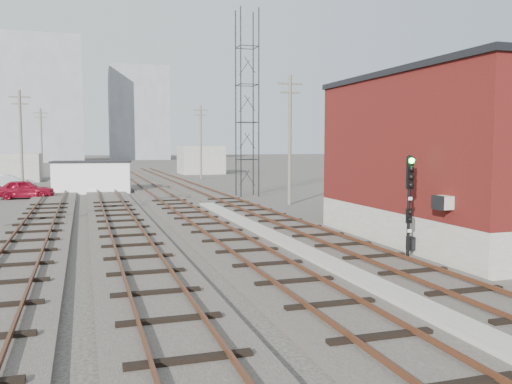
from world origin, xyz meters
name	(u,v)px	position (x,y,z in m)	size (l,w,h in m)	color
ground	(146,179)	(0.00, 60.00, 0.00)	(320.00, 320.00, 0.00)	#282621
track_right	(201,192)	(2.50, 39.00, 0.11)	(3.20, 90.00, 0.39)	#332D28
track_mid_right	(155,193)	(-1.50, 39.00, 0.11)	(3.20, 90.00, 0.39)	#332D28
track_mid_left	(107,194)	(-5.50, 39.00, 0.11)	(3.20, 90.00, 0.39)	#332D28
track_left	(55,195)	(-9.50, 39.00, 0.11)	(3.20, 90.00, 0.39)	#332D28
platform_curb	(277,241)	(0.50, 14.00, 0.13)	(0.90, 28.00, 0.26)	gray
brick_building	(449,158)	(7.50, 12.00, 3.63)	(6.54, 12.20, 7.22)	gray
lattice_tower	(247,104)	(5.50, 35.00, 7.50)	(1.60, 1.60, 15.00)	black
utility_pole_left_b	(21,138)	(-12.50, 45.00, 4.80)	(1.80, 0.24, 9.00)	#595147
utility_pole_left_c	(41,140)	(-12.50, 70.00, 4.80)	(1.80, 0.24, 9.00)	#595147
utility_pole_right_a	(290,136)	(6.50, 28.00, 4.80)	(1.80, 0.24, 9.00)	#595147
utility_pole_right_b	(201,140)	(6.50, 58.00, 4.80)	(1.80, 0.24, 9.00)	#595147
apartment_left	(35,100)	(-18.00, 135.00, 15.00)	(22.00, 14.00, 30.00)	gray
apartment_right	(139,114)	(8.00, 150.00, 13.00)	(16.00, 12.00, 26.00)	gray
shed_left	(3,168)	(-16.00, 60.00, 1.60)	(8.00, 5.00, 3.20)	gray
shed_right	(201,160)	(9.00, 70.00, 2.00)	(6.00, 6.00, 4.00)	gray
signal_mast	(409,201)	(3.70, 9.10, 2.22)	(0.40, 0.41, 3.83)	gray
switch_stand	(112,186)	(-4.98, 41.23, 0.58)	(0.29, 0.29, 1.24)	black
site_trailer	(92,177)	(-6.57, 41.66, 1.41)	(6.92, 3.59, 2.80)	white
car_red	(25,189)	(-11.66, 38.08, 0.74)	(1.75, 4.35, 1.48)	maroon
car_silver	(9,183)	(-13.77, 46.18, 0.74)	(1.56, 4.46, 1.47)	#B3B7BB
car_grey	(1,183)	(-14.76, 48.44, 0.60)	(1.67, 4.11, 1.19)	gray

